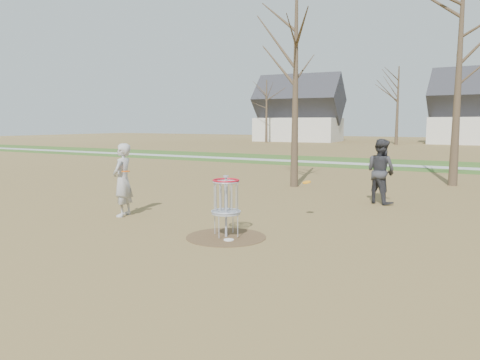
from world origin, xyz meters
name	(u,v)px	position (x,y,z in m)	size (l,w,h in m)	color
ground	(226,237)	(0.00, 0.00, 0.00)	(160.00, 160.00, 0.00)	brown
green_band	(405,165)	(0.00, 21.00, 0.01)	(160.00, 8.00, 0.01)	#2D5119
footpath	(402,166)	(0.00, 20.00, 0.01)	(160.00, 1.50, 0.01)	#9E9E99
dirt_circle	(226,237)	(0.00, 0.00, 0.01)	(1.80, 1.80, 0.01)	#47331E
player_standing	(123,180)	(-3.69, 0.64, 1.00)	(0.73, 0.48, 1.99)	#ABABAB
player_throwing	(381,171)	(1.92, 6.20, 1.02)	(1.00, 0.78, 2.05)	#303135
disc_grounded	(229,240)	(0.21, -0.24, 0.02)	(0.22, 0.22, 0.02)	white
discs_in_play	(220,177)	(-1.19, 1.64, 1.12)	(4.49, 2.41, 0.32)	orange
disc_golf_basket	(226,197)	(0.00, 0.00, 0.91)	(0.64, 0.64, 1.35)	#9EA3AD
bare_trees	(463,90)	(1.78, 35.79, 5.35)	(52.62, 44.98, 9.00)	#382B1E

